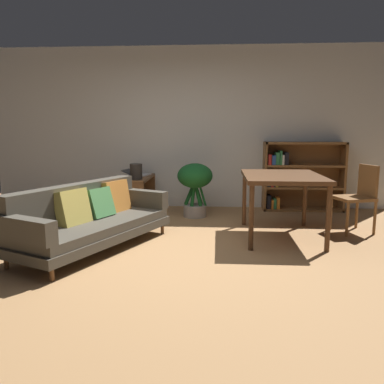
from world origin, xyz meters
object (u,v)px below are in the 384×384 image
at_px(potted_floor_plant, 195,182).
at_px(dining_chair_near, 359,194).
at_px(dining_table, 282,181).
at_px(open_laptop, 138,174).
at_px(fabric_couch, 90,218).
at_px(desk_speaker, 136,172).
at_px(bookshelf, 298,176).
at_px(media_console, 138,196).

distance_m(potted_floor_plant, dining_chair_near, 2.30).
relative_size(potted_floor_plant, dining_table, 0.65).
height_order(dining_table, dining_chair_near, dining_chair_near).
xyz_separation_m(open_laptop, dining_chair_near, (3.14, -1.12, -0.12)).
bearing_deg(dining_table, open_laptop, 145.73).
height_order(fabric_couch, potted_floor_plant, potted_floor_plant).
xyz_separation_m(desk_speaker, potted_floor_plant, (0.88, 0.14, -0.17)).
bearing_deg(potted_floor_plant, bookshelf, 21.33).
xyz_separation_m(potted_floor_plant, bookshelf, (1.67, 0.65, 0.03)).
bearing_deg(open_laptop, dining_table, -34.27).
relative_size(dining_table, dining_chair_near, 1.43).
bearing_deg(dining_chair_near, desk_speaker, 168.70).
bearing_deg(bookshelf, fabric_couch, -140.28).
distance_m(fabric_couch, dining_table, 2.33).
relative_size(fabric_couch, desk_speaker, 9.03).
distance_m(fabric_couch, dining_chair_near, 3.39).
xyz_separation_m(media_console, dining_table, (2.05, -1.21, 0.42)).
distance_m(desk_speaker, bookshelf, 2.67).
distance_m(media_console, dining_table, 2.42).
bearing_deg(desk_speaker, dining_table, -24.47).
relative_size(media_console, bookshelf, 0.79).
height_order(potted_floor_plant, dining_chair_near, dining_chair_near).
bearing_deg(desk_speaker, fabric_couch, -98.21).
bearing_deg(potted_floor_plant, open_laptop, 158.57).
bearing_deg(potted_floor_plant, desk_speaker, -171.08).
distance_m(fabric_couch, desk_speaker, 1.56).
relative_size(media_console, dining_table, 0.81).
bearing_deg(fabric_couch, bookshelf, 39.72).
xyz_separation_m(fabric_couch, bookshelf, (2.76, 2.30, 0.22)).
distance_m(fabric_couch, potted_floor_plant, 1.98).
bearing_deg(open_laptop, potted_floor_plant, -21.43).
bearing_deg(desk_speaker, dining_chair_near, -11.30).
bearing_deg(dining_chair_near, media_console, 163.61).
relative_size(open_laptop, bookshelf, 0.36).
bearing_deg(media_console, open_laptop, 102.18).
xyz_separation_m(fabric_couch, open_laptop, (0.13, 2.02, 0.27)).
distance_m(fabric_couch, bookshelf, 3.60).
relative_size(fabric_couch, dining_chair_near, 2.38).
xyz_separation_m(fabric_couch, desk_speaker, (0.22, 1.51, 0.36)).
bearing_deg(open_laptop, desk_speaker, -80.33).
height_order(open_laptop, bookshelf, bookshelf).
distance_m(media_console, desk_speaker, 0.52).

